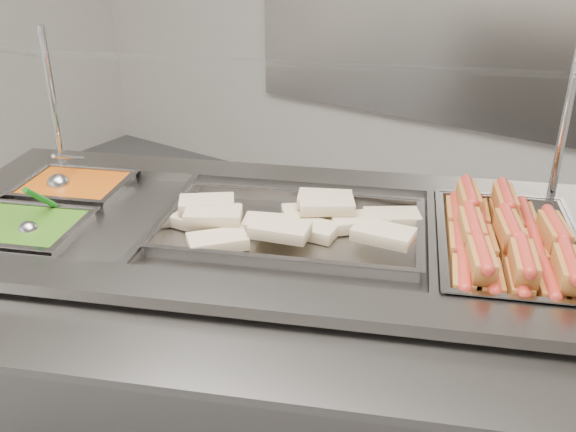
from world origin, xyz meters
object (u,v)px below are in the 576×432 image
Objects in this scene: ladle at (59,183)px; serving_spoon at (31,225)px; steam_counter at (272,356)px; pan_wraps at (292,233)px; pan_hotdogs at (508,256)px; sneeze_guard at (285,69)px.

serving_spoon reaches higher than ladle.
serving_spoon is (-0.52, -0.40, 0.48)m from steam_counter.
pan_wraps reaches higher than steam_counter.
pan_hotdogs reaches higher than steam_counter.
pan_wraps is at bearing -156.42° from pan_hotdogs.
serving_spoon is (-1.12, -0.66, 0.05)m from pan_hotdogs.
steam_counter is at bearing 12.78° from ladle.
pan_wraps is (0.15, -0.18, -0.41)m from sneeze_guard.
ladle is (-0.61, -0.37, -0.37)m from sneeze_guard.
ladle is 0.30m from serving_spoon.
serving_spoon is at bearing -143.90° from pan_wraps.
ladle is 1.14× the size of serving_spoon.
sneeze_guard reaches higher than steam_counter.
serving_spoon is at bearing -52.41° from ladle.
sneeze_guard is 9.82× the size of serving_spoon.
pan_hotdogs is 3.39× the size of ladle.
sneeze_guard reaches higher than pan_wraps.
serving_spoon reaches higher than steam_counter.
steam_counter is 10.87× the size of ladle.
sneeze_guard is 0.47m from pan_wraps.
serving_spoon is (0.18, -0.24, 0.00)m from ladle.
ladle reaches higher than pan_hotdogs.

